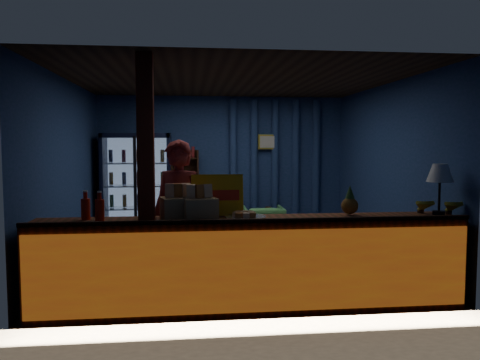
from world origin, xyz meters
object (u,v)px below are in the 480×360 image
Objects in this scene: shopkeeper at (179,217)px; green_chair at (263,224)px; table_lamp at (440,175)px; pastry_tray at (245,216)px.

shopkeeper is 2.49× the size of green_chair.
green_chair is 3.64m from table_lamp.
pastry_tray is at bearing -179.78° from table_lamp.
table_lamp is at bearing 0.22° from pastry_tray.
shopkeeper reaches higher than green_chair.
pastry_tray reaches higher than green_chair.
shopkeeper is at bearing 168.40° from table_lamp.
green_chair is 1.28× the size of table_lamp.
pastry_tray is (-0.70, -3.20, 0.65)m from green_chair.
green_chair is 3.34m from pastry_tray.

